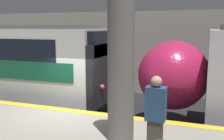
# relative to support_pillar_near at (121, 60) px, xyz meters

# --- Properties ---
(station_rear_barrier) EXTENTS (50.00, 0.15, 4.35)m
(station_rear_barrier) POSITION_rel_support_pillar_near_xyz_m (-2.13, 8.20, -0.67)
(station_rear_barrier) COLOR #B2AD9E
(station_rear_barrier) RESTS_ON ground
(support_pillar_near) EXTENTS (0.58, 0.58, 3.57)m
(support_pillar_near) POSITION_rel_support_pillar_near_xyz_m (0.00, 0.00, 0.00)
(support_pillar_near) COLOR slate
(support_pillar_near) RESTS_ON platform
(person_walking) EXTENTS (0.38, 0.24, 1.59)m
(person_walking) POSITION_rel_support_pillar_near_xyz_m (0.87, -0.55, -0.95)
(person_walking) COLOR #473D33
(person_walking) RESTS_ON platform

